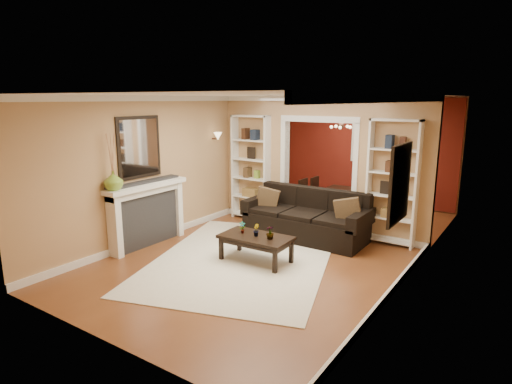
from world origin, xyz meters
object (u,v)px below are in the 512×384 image
Objects in this scene: fireplace at (148,215)px; dining_table at (338,202)px; coffee_table at (256,249)px; bookshelf_left at (251,168)px; sofa at (306,215)px; bookshelf_right at (393,183)px.

fireplace is 4.50m from dining_table.
fireplace reaches higher than dining_table.
bookshelf_left is at bearing 124.50° from coffee_table.
sofa is 1.04× the size of bookshelf_left.
bookshelf_right is (1.44, 0.58, 0.68)m from sofa.
bookshelf_right is 1.35× the size of fireplace.
bookshelf_left is (-1.66, 0.58, 0.68)m from sofa.
sofa reaches higher than coffee_table.
bookshelf_left is at bearing 160.74° from sofa.
bookshelf_left is 1.35× the size of fireplace.
dining_table is at bearing 138.00° from bookshelf_right.
fireplace is (-0.54, -2.53, -0.57)m from bookshelf_left.
sofa is 1.61× the size of dining_table.
fireplace is at bearing -138.45° from sofa.
bookshelf_left is 1.00× the size of bookshelf_right.
bookshelf_right reaches higher than dining_table.
dining_table is (-0.11, 3.62, 0.04)m from coffee_table.
fireplace is at bearing -170.32° from coffee_table.
dining_table is at bearing 63.93° from fireplace.
coffee_table is 0.51× the size of bookshelf_left.
fireplace is at bearing -145.20° from bookshelf_right.
coffee_table is 0.79× the size of dining_table.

